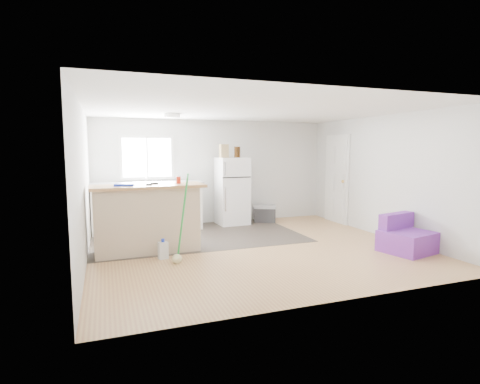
{
  "coord_description": "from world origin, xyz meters",
  "views": [
    {
      "loc": [
        -2.44,
        -5.98,
        1.73
      ],
      "look_at": [
        -0.02,
        0.7,
        0.92
      ],
      "focal_mm": 28.0,
      "sensor_mm": 36.0,
      "label": 1
    }
  ],
  "objects_px": {
    "kitchen_cabinets": "(148,206)",
    "cardboard_box": "(224,151)",
    "purple_seat": "(405,238)",
    "refrigerator": "(232,191)",
    "cooler": "(265,213)",
    "peninsula": "(147,218)",
    "bottle_right": "(239,152)",
    "mop": "(178,248)",
    "bottle_left": "(236,152)",
    "cleaner_jug": "(163,250)",
    "red_cup": "(178,180)",
    "blue_tray": "(124,185)"
  },
  "relations": [
    {
      "from": "kitchen_cabinets",
      "to": "cardboard_box",
      "type": "height_order",
      "value": "cardboard_box"
    },
    {
      "from": "kitchen_cabinets",
      "to": "purple_seat",
      "type": "bearing_deg",
      "value": -38.07
    },
    {
      "from": "refrigerator",
      "to": "cooler",
      "type": "height_order",
      "value": "refrigerator"
    },
    {
      "from": "peninsula",
      "to": "bottle_right",
      "type": "height_order",
      "value": "bottle_right"
    },
    {
      "from": "mop",
      "to": "cooler",
      "type": "bearing_deg",
      "value": 23.89
    },
    {
      "from": "bottle_left",
      "to": "cleaner_jug",
      "type": "bearing_deg",
      "value": -131.85
    },
    {
      "from": "purple_seat",
      "to": "cleaner_jug",
      "type": "distance_m",
      "value": 4.06
    },
    {
      "from": "purple_seat",
      "to": "cardboard_box",
      "type": "height_order",
      "value": "cardboard_box"
    },
    {
      "from": "cardboard_box",
      "to": "mop",
      "type": "bearing_deg",
      "value": -121.31
    },
    {
      "from": "purple_seat",
      "to": "cleaner_jug",
      "type": "relative_size",
      "value": 2.79
    },
    {
      "from": "cooler",
      "to": "bottle_left",
      "type": "distance_m",
      "value": 1.64
    },
    {
      "from": "red_cup",
      "to": "blue_tray",
      "type": "bearing_deg",
      "value": -173.15
    },
    {
      "from": "refrigerator",
      "to": "purple_seat",
      "type": "xyz_separation_m",
      "value": [
        2.0,
        -3.26,
        -0.54
      ]
    },
    {
      "from": "purple_seat",
      "to": "red_cup",
      "type": "bearing_deg",
      "value": 143.83
    },
    {
      "from": "cardboard_box",
      "to": "blue_tray",
      "type": "bearing_deg",
      "value": -141.56
    },
    {
      "from": "refrigerator",
      "to": "bottle_left",
      "type": "distance_m",
      "value": 0.9
    },
    {
      "from": "cooler",
      "to": "refrigerator",
      "type": "bearing_deg",
      "value": -159.34
    },
    {
      "from": "kitchen_cabinets",
      "to": "blue_tray",
      "type": "relative_size",
      "value": 7.76
    },
    {
      "from": "cleaner_jug",
      "to": "cardboard_box",
      "type": "relative_size",
      "value": 1.08
    },
    {
      "from": "peninsula",
      "to": "purple_seat",
      "type": "xyz_separation_m",
      "value": [
        4.12,
        -1.48,
        -0.35
      ]
    },
    {
      "from": "purple_seat",
      "to": "bottle_right",
      "type": "bearing_deg",
      "value": 106.44
    },
    {
      "from": "refrigerator",
      "to": "cleaner_jug",
      "type": "xyz_separation_m",
      "value": [
        -1.93,
        -2.29,
        -0.63
      ]
    },
    {
      "from": "peninsula",
      "to": "cooler",
      "type": "distance_m",
      "value": 3.42
    },
    {
      "from": "bottle_left",
      "to": "bottle_right",
      "type": "bearing_deg",
      "value": 34.08
    },
    {
      "from": "mop",
      "to": "blue_tray",
      "type": "bearing_deg",
      "value": 114.05
    },
    {
      "from": "refrigerator",
      "to": "bottle_left",
      "type": "relative_size",
      "value": 6.17
    },
    {
      "from": "kitchen_cabinets",
      "to": "peninsula",
      "type": "relative_size",
      "value": 1.24
    },
    {
      "from": "cleaner_jug",
      "to": "bottle_right",
      "type": "height_order",
      "value": "bottle_right"
    },
    {
      "from": "purple_seat",
      "to": "cardboard_box",
      "type": "bearing_deg",
      "value": 111.59
    },
    {
      "from": "cooler",
      "to": "peninsula",
      "type": "bearing_deg",
      "value": -125.89
    },
    {
      "from": "kitchen_cabinets",
      "to": "blue_tray",
      "type": "distance_m",
      "value": 2.0
    },
    {
      "from": "mop",
      "to": "blue_tray",
      "type": "height_order",
      "value": "mop"
    },
    {
      "from": "cooler",
      "to": "bottle_right",
      "type": "bearing_deg",
      "value": -161.42
    },
    {
      "from": "peninsula",
      "to": "red_cup",
      "type": "relative_size",
      "value": 15.69
    },
    {
      "from": "peninsula",
      "to": "blue_tray",
      "type": "xyz_separation_m",
      "value": [
        -0.35,
        -0.05,
        0.58
      ]
    },
    {
      "from": "cleaner_jug",
      "to": "cardboard_box",
      "type": "xyz_separation_m",
      "value": [
        1.73,
        2.25,
        1.55
      ]
    },
    {
      "from": "cleaner_jug",
      "to": "mop",
      "type": "relative_size",
      "value": 0.23
    },
    {
      "from": "refrigerator",
      "to": "blue_tray",
      "type": "height_order",
      "value": "refrigerator"
    },
    {
      "from": "kitchen_cabinets",
      "to": "mop",
      "type": "height_order",
      "value": "mop"
    },
    {
      "from": "peninsula",
      "to": "cleaner_jug",
      "type": "distance_m",
      "value": 0.7
    },
    {
      "from": "kitchen_cabinets",
      "to": "cleaner_jug",
      "type": "distance_m",
      "value": 2.3
    },
    {
      "from": "blue_tray",
      "to": "cleaner_jug",
      "type": "bearing_deg",
      "value": -40.72
    },
    {
      "from": "purple_seat",
      "to": "cooler",
      "type": "bearing_deg",
      "value": 97.51
    },
    {
      "from": "cooler",
      "to": "purple_seat",
      "type": "xyz_separation_m",
      "value": [
        1.2,
        -3.22,
        0.02
      ]
    },
    {
      "from": "peninsula",
      "to": "mop",
      "type": "xyz_separation_m",
      "value": [
        0.38,
        -0.78,
        -0.35
      ]
    },
    {
      "from": "kitchen_cabinets",
      "to": "cleaner_jug",
      "type": "xyz_separation_m",
      "value": [
        -0.02,
        -2.27,
        -0.38
      ]
    },
    {
      "from": "bottle_right",
      "to": "cooler",
      "type": "bearing_deg",
      "value": -4.81
    },
    {
      "from": "red_cup",
      "to": "bottle_left",
      "type": "bearing_deg",
      "value": 45.67
    },
    {
      "from": "kitchen_cabinets",
      "to": "purple_seat",
      "type": "relative_size",
      "value": 2.58
    },
    {
      "from": "red_cup",
      "to": "blue_tray",
      "type": "distance_m",
      "value": 0.91
    }
  ]
}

